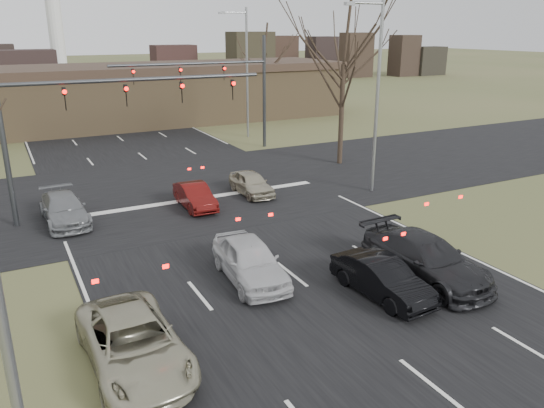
{
  "coord_description": "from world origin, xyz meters",
  "views": [
    {
      "loc": [
        -8.64,
        -12.03,
        8.43
      ],
      "look_at": [
        0.33,
        5.15,
        2.0
      ],
      "focal_mm": 35.0,
      "sensor_mm": 36.0,
      "label": 1
    }
  ],
  "objects_px": {
    "car_silver_suv": "(134,343)",
    "streetlight_right_near": "(375,87)",
    "mast_arm_near": "(80,108)",
    "car_silver_ahead": "(251,183)",
    "car_black_hatch": "(382,278)",
    "streetlight_right_far": "(245,67)",
    "car_red_ahead": "(195,196)",
    "mast_arm_far": "(228,80)",
    "car_white_sedan": "(250,260)",
    "streetlight_left": "(1,238)",
    "car_charcoal_sedan": "(425,259)",
    "building": "(123,95)",
    "car_grey_ahead": "(64,209)"
  },
  "relations": [
    {
      "from": "car_white_sedan",
      "to": "streetlight_right_near",
      "type": "bearing_deg",
      "value": 37.75
    },
    {
      "from": "mast_arm_near",
      "to": "car_red_ahead",
      "type": "relative_size",
      "value": 3.36
    },
    {
      "from": "car_silver_suv",
      "to": "car_black_hatch",
      "type": "bearing_deg",
      "value": -0.53
    },
    {
      "from": "streetlight_right_far",
      "to": "car_white_sedan",
      "type": "relative_size",
      "value": 2.3
    },
    {
      "from": "car_silver_suv",
      "to": "car_charcoal_sedan",
      "type": "bearing_deg",
      "value": 1.02
    },
    {
      "from": "car_grey_ahead",
      "to": "car_black_hatch",
      "type": "bearing_deg",
      "value": -57.63
    },
    {
      "from": "streetlight_right_near",
      "to": "streetlight_right_far",
      "type": "xyz_separation_m",
      "value": [
        0.5,
        17.0,
        0.0
      ]
    },
    {
      "from": "streetlight_left",
      "to": "car_grey_ahead",
      "type": "distance_m",
      "value": 17.38
    },
    {
      "from": "car_charcoal_sedan",
      "to": "streetlight_left",
      "type": "bearing_deg",
      "value": -162.26
    },
    {
      "from": "streetlight_right_near",
      "to": "car_grey_ahead",
      "type": "relative_size",
      "value": 2.25
    },
    {
      "from": "mast_arm_far",
      "to": "car_white_sedan",
      "type": "distance_m",
      "value": 21.54
    },
    {
      "from": "mast_arm_near",
      "to": "car_silver_suv",
      "type": "bearing_deg",
      "value": -94.84
    },
    {
      "from": "mast_arm_near",
      "to": "streetlight_left",
      "type": "height_order",
      "value": "streetlight_left"
    },
    {
      "from": "building",
      "to": "car_silver_ahead",
      "type": "xyz_separation_m",
      "value": [
        0.92,
        -25.5,
        -2.05
      ]
    },
    {
      "from": "car_white_sedan",
      "to": "car_charcoal_sedan",
      "type": "distance_m",
      "value": 6.16
    },
    {
      "from": "mast_arm_near",
      "to": "car_white_sedan",
      "type": "xyz_separation_m",
      "value": [
        3.73,
        -9.67,
        -4.33
      ]
    },
    {
      "from": "streetlight_left",
      "to": "car_grey_ahead",
      "type": "relative_size",
      "value": 2.25
    },
    {
      "from": "car_black_hatch",
      "to": "mast_arm_far",
      "type": "bearing_deg",
      "value": 75.52
    },
    {
      "from": "mast_arm_near",
      "to": "car_white_sedan",
      "type": "distance_m",
      "value": 11.23
    },
    {
      "from": "building",
      "to": "streetlight_left",
      "type": "xyz_separation_m",
      "value": [
        -10.82,
        -42.0,
        2.92
      ]
    },
    {
      "from": "car_white_sedan",
      "to": "mast_arm_far",
      "type": "bearing_deg",
      "value": 73.55
    },
    {
      "from": "car_grey_ahead",
      "to": "streetlight_right_near",
      "type": "bearing_deg",
      "value": -11.16
    },
    {
      "from": "car_silver_suv",
      "to": "streetlight_right_near",
      "type": "bearing_deg",
      "value": 31.8
    },
    {
      "from": "mast_arm_near",
      "to": "car_silver_ahead",
      "type": "distance_m",
      "value": 9.3
    },
    {
      "from": "building",
      "to": "mast_arm_near",
      "type": "height_order",
      "value": "mast_arm_near"
    },
    {
      "from": "building",
      "to": "car_grey_ahead",
      "type": "height_order",
      "value": "building"
    },
    {
      "from": "streetlight_left",
      "to": "car_silver_suv",
      "type": "height_order",
      "value": "streetlight_left"
    },
    {
      "from": "car_white_sedan",
      "to": "car_black_hatch",
      "type": "relative_size",
      "value": 1.12
    },
    {
      "from": "mast_arm_near",
      "to": "streetlight_right_near",
      "type": "bearing_deg",
      "value": -12.05
    },
    {
      "from": "car_silver_suv",
      "to": "car_silver_ahead",
      "type": "relative_size",
      "value": 1.38
    },
    {
      "from": "car_silver_ahead",
      "to": "car_black_hatch",
      "type": "bearing_deg",
      "value": -93.76
    },
    {
      "from": "building",
      "to": "streetlight_right_far",
      "type": "bearing_deg",
      "value": -56.35
    },
    {
      "from": "building",
      "to": "car_grey_ahead",
      "type": "bearing_deg",
      "value": -108.43
    },
    {
      "from": "mast_arm_near",
      "to": "building",
      "type": "bearing_deg",
      "value": 73.87
    },
    {
      "from": "car_charcoal_sedan",
      "to": "mast_arm_near",
      "type": "bearing_deg",
      "value": 124.74
    },
    {
      "from": "mast_arm_far",
      "to": "streetlight_left",
      "type": "bearing_deg",
      "value": -119.06
    },
    {
      "from": "mast_arm_near",
      "to": "car_red_ahead",
      "type": "distance_m",
      "value": 6.63
    },
    {
      "from": "car_silver_suv",
      "to": "car_red_ahead",
      "type": "relative_size",
      "value": 1.37
    },
    {
      "from": "streetlight_right_far",
      "to": "car_charcoal_sedan",
      "type": "height_order",
      "value": "streetlight_right_far"
    },
    {
      "from": "streetlight_right_far",
      "to": "car_red_ahead",
      "type": "xyz_separation_m",
      "value": [
        -9.82,
        -15.22,
        -4.99
      ]
    },
    {
      "from": "mast_arm_far",
      "to": "streetlight_right_near",
      "type": "height_order",
      "value": "streetlight_right_near"
    },
    {
      "from": "streetlight_right_near",
      "to": "streetlight_right_far",
      "type": "bearing_deg",
      "value": 88.32
    },
    {
      "from": "streetlight_right_far",
      "to": "streetlight_left",
      "type": "bearing_deg",
      "value": -120.34
    },
    {
      "from": "car_silver_suv",
      "to": "streetlight_right_far",
      "type": "bearing_deg",
      "value": 58.53
    },
    {
      "from": "mast_arm_far",
      "to": "mast_arm_near",
      "type": "bearing_deg",
      "value": -138.78
    },
    {
      "from": "mast_arm_far",
      "to": "streetlight_right_near",
      "type": "relative_size",
      "value": 1.11
    },
    {
      "from": "car_black_hatch",
      "to": "car_charcoal_sedan",
      "type": "xyz_separation_m",
      "value": [
        2.15,
        0.31,
        0.12
      ]
    },
    {
      "from": "building",
      "to": "car_black_hatch",
      "type": "relative_size",
      "value": 10.85
    },
    {
      "from": "streetlight_left",
      "to": "car_charcoal_sedan",
      "type": "height_order",
      "value": "streetlight_left"
    },
    {
      "from": "streetlight_right_near",
      "to": "car_white_sedan",
      "type": "xyz_separation_m",
      "value": [
        -10.32,
        -6.67,
        -4.84
      ]
    }
  ]
}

